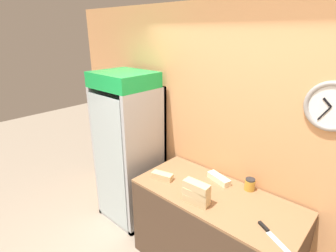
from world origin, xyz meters
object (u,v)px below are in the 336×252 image
at_px(sandwich_flat_left, 219,179).
at_px(condiment_jar, 250,184).
at_px(chefs_knife, 269,233).
at_px(sandwich_stack_top, 197,186).
at_px(sandwich_stack_middle, 196,193).
at_px(beverage_cooler, 132,142).
at_px(sandwich_stack_bottom, 196,199).
at_px(sandwich_flat_right, 162,176).

bearing_deg(sandwich_flat_left, condiment_jar, 13.74).
bearing_deg(chefs_knife, sandwich_stack_top, -173.89).
bearing_deg(sandwich_stack_middle, condiment_jar, 62.88).
distance_m(beverage_cooler, sandwich_stack_bottom, 1.30).
relative_size(sandwich_stack_bottom, chefs_knife, 0.80).
bearing_deg(sandwich_stack_middle, sandwich_stack_top, 0.00).
distance_m(sandwich_flat_right, condiment_jar, 0.89).
xyz_separation_m(sandwich_stack_bottom, sandwich_stack_top, (-0.00, 0.00, 0.14)).
bearing_deg(condiment_jar, beverage_cooler, -172.19).
bearing_deg(beverage_cooler, sandwich_stack_top, -13.99).
xyz_separation_m(sandwich_stack_top, sandwich_flat_left, (-0.04, 0.45, -0.14)).
bearing_deg(sandwich_stack_middle, sandwich_stack_bottom, 0.00).
xyz_separation_m(beverage_cooler, sandwich_flat_right, (0.75, -0.22, -0.10)).
bearing_deg(chefs_knife, condiment_jar, 130.61).
relative_size(sandwich_flat_left, condiment_jar, 2.34).
relative_size(sandwich_stack_middle, sandwich_flat_right, 1.07).
bearing_deg(chefs_knife, sandwich_stack_bottom, -173.89).
bearing_deg(sandwich_flat_right, condiment_jar, 28.95).
relative_size(sandwich_stack_top, sandwich_flat_right, 1.05).
xyz_separation_m(beverage_cooler, condiment_jar, (1.53, 0.21, -0.08)).
bearing_deg(sandwich_flat_right, sandwich_flat_left, 36.95).
relative_size(sandwich_stack_middle, sandwich_flat_left, 0.91).
bearing_deg(sandwich_flat_right, sandwich_stack_middle, -10.20).
height_order(sandwich_flat_right, chefs_knife, sandwich_flat_right).
xyz_separation_m(sandwich_stack_top, condiment_jar, (0.27, 0.52, -0.12)).
height_order(sandwich_stack_middle, sandwich_stack_top, sandwich_stack_top).
bearing_deg(sandwich_flat_right, chefs_knife, -1.07).
height_order(sandwich_stack_middle, sandwich_flat_left, sandwich_stack_middle).
distance_m(sandwich_flat_left, chefs_knife, 0.79).
xyz_separation_m(sandwich_stack_middle, sandwich_flat_left, (-0.04, 0.45, -0.07)).
height_order(sandwich_stack_middle, condiment_jar, sandwich_stack_middle).
bearing_deg(beverage_cooler, condiment_jar, 7.81).
distance_m(beverage_cooler, sandwich_flat_left, 1.23).
xyz_separation_m(sandwich_stack_top, chefs_knife, (0.66, 0.07, -0.17)).
relative_size(sandwich_flat_right, condiment_jar, 1.99).
xyz_separation_m(sandwich_stack_bottom, sandwich_flat_left, (-0.04, 0.45, -0.00)).
xyz_separation_m(sandwich_flat_right, condiment_jar, (0.78, 0.43, 0.03)).
bearing_deg(sandwich_stack_top, chefs_knife, 6.11).
relative_size(beverage_cooler, sandwich_stack_top, 7.86).
bearing_deg(sandwich_stack_middle, sandwich_flat_right, 169.80).
bearing_deg(sandwich_stack_bottom, chefs_knife, 6.11).
bearing_deg(sandwich_stack_top, sandwich_stack_middle, 0.00).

